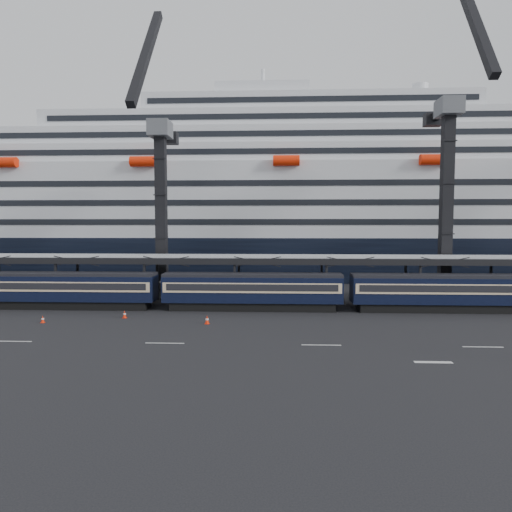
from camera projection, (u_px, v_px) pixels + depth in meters
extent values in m
plane|color=black|center=(341.00, 333.00, 38.43)|extent=(260.00, 260.00, 0.00)
cube|color=beige|center=(13.00, 341.00, 35.62)|extent=(3.00, 0.15, 0.02)
cube|color=beige|center=(165.00, 343.00, 35.08)|extent=(3.00, 0.15, 0.02)
cube|color=beige|center=(321.00, 345.00, 34.53)|extent=(3.00, 0.15, 0.02)
cube|color=beige|center=(483.00, 347.00, 33.98)|extent=(3.00, 0.15, 0.02)
cube|color=beige|center=(433.00, 362.00, 30.22)|extent=(2.50, 0.40, 0.02)
cube|color=black|center=(69.00, 304.00, 49.63)|extent=(17.48, 2.40, 0.90)
cube|color=black|center=(69.00, 288.00, 49.51)|extent=(19.00, 2.80, 2.70)
cube|color=beige|center=(69.00, 285.00, 49.49)|extent=(18.62, 2.92, 1.05)
cube|color=black|center=(69.00, 285.00, 49.48)|extent=(17.86, 2.98, 0.70)
cube|color=black|center=(68.00, 274.00, 49.40)|extent=(19.00, 2.50, 0.35)
cube|color=black|center=(252.00, 306.00, 48.72)|extent=(17.48, 2.40, 0.90)
cube|color=black|center=(252.00, 289.00, 48.60)|extent=(19.00, 2.80, 2.70)
cube|color=beige|center=(252.00, 286.00, 48.58)|extent=(18.62, 2.92, 1.05)
cube|color=black|center=(252.00, 286.00, 48.57)|extent=(17.86, 2.98, 0.70)
cube|color=black|center=(252.00, 275.00, 48.49)|extent=(19.00, 2.50, 0.35)
cube|color=black|center=(442.00, 307.00, 47.81)|extent=(17.48, 2.40, 0.90)
cube|color=black|center=(443.00, 290.00, 47.69)|extent=(19.00, 2.80, 2.70)
cube|color=beige|center=(443.00, 287.00, 47.67)|extent=(18.62, 2.92, 1.05)
cube|color=black|center=(443.00, 287.00, 47.66)|extent=(17.86, 2.98, 0.70)
cube|color=black|center=(443.00, 276.00, 47.58)|extent=(19.00, 2.50, 0.35)
cube|color=gray|center=(324.00, 257.00, 52.00)|extent=(130.00, 6.00, 0.25)
cube|color=black|center=(327.00, 262.00, 49.03)|extent=(130.00, 0.25, 0.70)
cube|color=black|center=(321.00, 258.00, 55.01)|extent=(130.00, 0.25, 0.70)
cube|color=black|center=(56.00, 282.00, 50.76)|extent=(0.25, 0.25, 5.40)
cube|color=black|center=(78.00, 276.00, 56.34)|extent=(0.25, 0.25, 5.40)
cube|color=black|center=(144.00, 283.00, 50.31)|extent=(0.25, 0.25, 5.40)
cube|color=black|center=(158.00, 277.00, 55.89)|extent=(0.25, 0.25, 5.40)
cube|color=black|center=(235.00, 283.00, 49.85)|extent=(0.25, 0.25, 5.40)
cube|color=black|center=(239.00, 277.00, 55.43)|extent=(0.25, 0.25, 5.40)
cube|color=black|center=(326.00, 284.00, 49.40)|extent=(0.25, 0.25, 5.40)
cube|color=black|center=(321.00, 278.00, 54.98)|extent=(0.25, 0.25, 5.40)
cube|color=black|center=(420.00, 284.00, 48.94)|extent=(0.25, 0.25, 5.40)
cube|color=black|center=(405.00, 278.00, 54.52)|extent=(0.25, 0.25, 5.40)
cube|color=black|center=(491.00, 279.00, 54.07)|extent=(0.25, 0.25, 5.40)
cube|color=black|center=(306.00, 255.00, 84.02)|extent=(200.00, 28.00, 7.00)
cube|color=silver|center=(306.00, 203.00, 83.36)|extent=(190.00, 26.88, 12.00)
cube|color=silver|center=(307.00, 162.00, 82.84)|extent=(160.00, 24.64, 3.00)
cube|color=black|center=(312.00, 151.00, 70.51)|extent=(153.60, 0.12, 0.90)
cube|color=silver|center=(307.00, 145.00, 82.63)|extent=(124.00, 21.84, 3.00)
cube|color=black|center=(311.00, 133.00, 71.69)|extent=(119.04, 0.12, 0.90)
cube|color=silver|center=(307.00, 128.00, 82.42)|extent=(90.00, 19.04, 3.00)
cube|color=black|center=(311.00, 116.00, 72.88)|extent=(86.40, 0.12, 0.90)
cube|color=silver|center=(307.00, 111.00, 82.21)|extent=(56.00, 16.24, 3.00)
cube|color=black|center=(310.00, 99.00, 74.07)|extent=(53.76, 0.12, 0.90)
cube|color=silver|center=(263.00, 98.00, 82.40)|extent=(16.00, 12.00, 2.50)
cylinder|color=silver|center=(420.00, 93.00, 81.09)|extent=(2.80, 2.80, 3.00)
cylinder|color=#F62607|center=(4.00, 162.00, 71.15)|extent=(4.00, 1.60, 1.60)
cylinder|color=#F62607|center=(143.00, 161.00, 70.15)|extent=(4.00, 1.60, 1.60)
cylinder|color=#F62607|center=(286.00, 161.00, 69.14)|extent=(4.00, 1.60, 1.60)
cylinder|color=#F62607|center=(434.00, 160.00, 68.14)|extent=(4.00, 1.60, 1.60)
cube|color=#4A4C52|center=(162.00, 288.00, 58.20)|extent=(4.50, 4.50, 2.00)
cube|color=black|center=(161.00, 210.00, 57.50)|extent=(1.30, 1.30, 18.00)
cube|color=#4A4C52|center=(160.00, 129.00, 56.81)|extent=(2.60, 3.20, 2.00)
cube|color=black|center=(146.00, 55.00, 50.56)|extent=(0.90, 12.26, 14.37)
cube|color=black|center=(165.00, 133.00, 59.32)|extent=(0.90, 5.04, 0.90)
cube|color=black|center=(170.00, 138.00, 61.84)|extent=(2.20, 1.60, 1.60)
cube|color=#4A4C52|center=(444.00, 291.00, 55.61)|extent=(4.50, 4.50, 2.00)
cube|color=black|center=(446.00, 201.00, 54.84)|extent=(1.30, 1.30, 20.00)
cube|color=#4A4C52|center=(449.00, 107.00, 54.08)|extent=(2.60, 3.20, 2.00)
cube|color=black|center=(472.00, 14.00, 47.79)|extent=(0.90, 12.21, 16.90)
cube|color=black|center=(441.00, 113.00, 56.87)|extent=(0.90, 5.60, 0.90)
cube|color=black|center=(433.00, 120.00, 59.67)|extent=(2.20, 1.60, 1.60)
cube|color=#F62607|center=(43.00, 323.00, 42.39)|extent=(0.35, 0.35, 0.04)
cone|color=#F62607|center=(43.00, 319.00, 42.36)|extent=(0.29, 0.29, 0.66)
cylinder|color=white|center=(43.00, 319.00, 42.36)|extent=(0.25, 0.25, 0.11)
cube|color=#F62607|center=(125.00, 318.00, 44.54)|extent=(0.38, 0.38, 0.04)
cone|color=#F62607|center=(125.00, 314.00, 44.52)|extent=(0.32, 0.32, 0.72)
cylinder|color=white|center=(125.00, 314.00, 44.52)|extent=(0.27, 0.27, 0.12)
cube|color=#F62607|center=(207.00, 324.00, 41.89)|extent=(0.41, 0.41, 0.04)
cone|color=#F62607|center=(207.00, 319.00, 41.86)|extent=(0.35, 0.35, 0.78)
cylinder|color=white|center=(207.00, 319.00, 41.86)|extent=(0.29, 0.29, 0.13)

